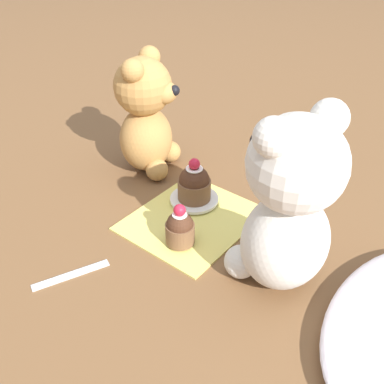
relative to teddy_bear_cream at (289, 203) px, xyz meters
The scene contains 8 objects.
ground_plane 0.22m from the teddy_bear_cream, 98.24° to the right, with size 4.00×4.00×0.00m, color brown.
knitted_placemat 0.21m from the teddy_bear_cream, 98.24° to the right, with size 0.20×0.17×0.01m, color #E0D166.
teddy_bear_cream is the anchor object (origin of this frame).
teddy_bear_tan 0.36m from the teddy_bear_cream, 106.69° to the right, with size 0.13×0.13×0.22m.
cupcake_near_cream_bear 0.18m from the teddy_bear_cream, 77.98° to the right, with size 0.04×0.04×0.07m.
saucer_plate 0.24m from the teddy_bear_cream, 107.89° to the right, with size 0.08×0.08×0.01m, color white.
cupcake_near_tan_bear 0.23m from the teddy_bear_cream, 107.89° to the right, with size 0.06×0.06×0.08m.
teaspoon 0.31m from the teddy_bear_cream, 51.79° to the right, with size 0.11×0.01×0.01m, color silver.
Camera 1 is at (0.45, 0.36, 0.45)m, focal length 42.00 mm.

